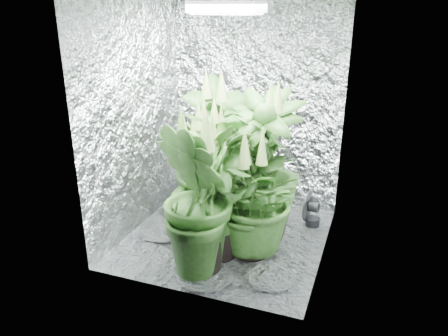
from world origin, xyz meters
TOP-DOWN VIEW (x-y plane):
  - ground at (0.00, 0.00)m, footprint 1.60×1.60m
  - walls at (0.00, 0.00)m, footprint 1.62×1.62m
  - grow_lamp at (0.00, 0.00)m, footprint 0.50×0.30m
  - plant_a at (-0.17, 0.22)m, footprint 1.09×1.09m
  - plant_b at (-0.24, 0.49)m, footprint 0.92×0.92m
  - plant_c at (0.14, 0.40)m, footprint 0.55×0.55m
  - plant_d at (-0.16, -0.09)m, footprint 0.76×0.76m
  - plant_e at (0.26, -0.16)m, footprint 1.12×1.12m
  - plant_f at (0.02, -0.26)m, footprint 0.78×0.78m
  - plant_g at (-0.01, -0.54)m, footprint 0.86×0.86m
  - plant_h at (0.23, 0.16)m, footprint 0.78×0.78m
  - circulation_fan at (0.62, 0.46)m, footprint 0.14×0.28m
  - plant_label at (0.06, -0.57)m, footprint 0.05×0.05m

SIDE VIEW (x-z plane):
  - ground at x=0.00m, z-range 0.00..0.00m
  - circulation_fan at x=0.62m, z-range -0.02..0.29m
  - plant_label at x=0.06m, z-range 0.26..0.34m
  - plant_c at x=0.14m, z-range -0.04..0.89m
  - plant_e at x=0.26m, z-range -0.03..0.97m
  - plant_d at x=-0.16m, z-range -0.04..1.04m
  - plant_f at x=0.02m, z-range -0.05..1.12m
  - plant_a at x=-0.17m, z-range -0.03..1.12m
  - plant_g at x=-0.01m, z-range -0.04..1.19m
  - plant_h at x=0.23m, z-range -0.04..1.27m
  - plant_b at x=-0.24m, z-range -0.05..1.30m
  - walls at x=0.00m, z-range 0.00..2.00m
  - grow_lamp at x=0.00m, z-range 1.72..1.94m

